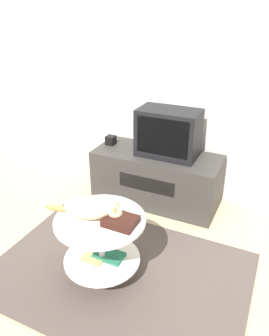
{
  "coord_description": "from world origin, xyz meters",
  "views": [
    {
      "loc": [
        0.84,
        -1.53,
        1.72
      ],
      "look_at": [
        -0.11,
        0.49,
        0.6
      ],
      "focal_mm": 35.0,
      "sensor_mm": 36.0,
      "label": 1
    }
  ],
  "objects_px": {
    "cat": "(90,208)",
    "tv": "(168,133)",
    "dvd_box": "(121,221)",
    "speaker": "(111,140)"
  },
  "relations": [
    {
      "from": "speaker",
      "to": "cat",
      "type": "height_order",
      "value": "cat"
    },
    {
      "from": "dvd_box",
      "to": "speaker",
      "type": "bearing_deg",
      "value": 121.6
    },
    {
      "from": "tv",
      "to": "dvd_box",
      "type": "height_order",
      "value": "tv"
    },
    {
      "from": "tv",
      "to": "cat",
      "type": "relative_size",
      "value": 1.02
    },
    {
      "from": "speaker",
      "to": "dvd_box",
      "type": "relative_size",
      "value": 0.42
    },
    {
      "from": "tv",
      "to": "dvd_box",
      "type": "distance_m",
      "value": 1.13
    },
    {
      "from": "tv",
      "to": "cat",
      "type": "height_order",
      "value": "tv"
    },
    {
      "from": "dvd_box",
      "to": "cat",
      "type": "xyz_separation_m",
      "value": [
        -0.22,
        -0.01,
        0.04
      ]
    },
    {
      "from": "dvd_box",
      "to": "cat",
      "type": "relative_size",
      "value": 0.38
    },
    {
      "from": "cat",
      "to": "tv",
      "type": "bearing_deg",
      "value": 71.02
    }
  ]
}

